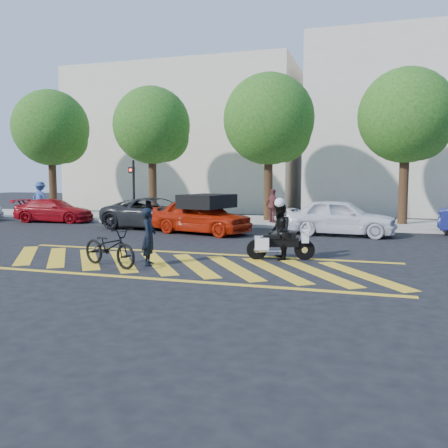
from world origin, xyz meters
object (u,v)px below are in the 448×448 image
(parked_left, at_px, (54,210))
(parked_mid_left, at_px, (157,213))
(police_motorcycle, at_px, (280,244))
(red_convertible, at_px, (201,216))
(officer_moto, at_px, (279,231))
(parked_mid_right, at_px, (341,217))
(bicycle, at_px, (110,247))
(officer_bike, at_px, (149,237))

(parked_left, height_order, parked_mid_left, parked_mid_left)
(police_motorcycle, height_order, red_convertible, red_convertible)
(red_convertible, height_order, parked_mid_left, red_convertible)
(police_motorcycle, bearing_deg, red_convertible, 115.17)
(officer_moto, relative_size, parked_mid_right, 0.38)
(parked_mid_left, relative_size, parked_mid_right, 1.16)
(officer_moto, relative_size, parked_mid_left, 0.32)
(police_motorcycle, distance_m, parked_left, 15.35)
(police_motorcycle, height_order, parked_mid_left, parked_mid_left)
(parked_left, distance_m, parked_mid_left, 6.66)
(red_convertible, height_order, parked_left, red_convertible)
(bicycle, relative_size, parked_left, 0.48)
(officer_bike, distance_m, parked_mid_right, 9.33)
(officer_bike, relative_size, red_convertible, 0.36)
(parked_mid_left, bearing_deg, red_convertible, -109.19)
(officer_moto, distance_m, red_convertible, 6.69)
(police_motorcycle, distance_m, parked_mid_left, 9.26)
(parked_mid_right, bearing_deg, officer_moto, 171.69)
(bicycle, xyz_separation_m, red_convertible, (-0.13, 7.53, 0.22))
(parked_mid_left, bearing_deg, officer_bike, -151.83)
(police_motorcycle, bearing_deg, officer_moto, 136.19)
(police_motorcycle, bearing_deg, parked_left, 135.86)
(red_convertible, distance_m, parked_mid_left, 2.76)
(parked_mid_right, bearing_deg, police_motorcycle, 171.83)
(red_convertible, relative_size, parked_left, 1.05)
(red_convertible, xyz_separation_m, parked_mid_left, (-2.53, 1.11, -0.04))
(officer_bike, xyz_separation_m, police_motorcycle, (3.25, 1.86, -0.31))
(parked_mid_right, bearing_deg, parked_mid_left, 93.90)
(officer_bike, height_order, bicycle, officer_bike)
(police_motorcycle, height_order, parked_mid_right, parked_mid_right)
(bicycle, distance_m, officer_moto, 4.79)
(bicycle, distance_m, police_motorcycle, 4.79)
(police_motorcycle, height_order, officer_moto, officer_moto)
(police_motorcycle, xyz_separation_m, parked_mid_left, (-6.82, 6.27, 0.24))
(red_convertible, bearing_deg, officer_bike, -156.48)
(officer_bike, height_order, red_convertible, officer_bike)
(officer_bike, relative_size, parked_left, 0.37)
(officer_bike, distance_m, parked_mid_left, 8.88)
(police_motorcycle, bearing_deg, parked_mid_left, 122.86)
(officer_moto, height_order, red_convertible, officer_moto)
(parked_left, distance_m, parked_mid_right, 14.75)
(parked_left, xyz_separation_m, parked_mid_left, (6.53, -1.31, 0.10))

